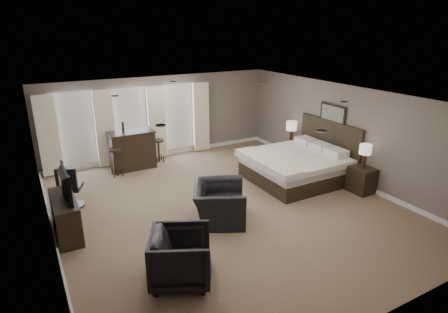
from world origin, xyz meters
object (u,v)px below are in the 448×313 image
bed (299,153)px  lamp_far (291,132)px  bar_stool_left (116,162)px  desk_chair (71,186)px  bar_stool_right (159,151)px  nightstand_near (361,180)px  lamp_near (365,156)px  dresser (66,217)px  tv (62,195)px  bar_counter (132,150)px  nightstand_far (290,151)px  armchair_far (181,255)px  armchair_near (219,197)px

bed → lamp_far: bearing=58.5°
bar_stool_left → desk_chair: desk_chair is taller
desk_chair → bar_stool_right: bearing=-122.7°
nightstand_near → lamp_near: bearing=0.0°
lamp_far → dresser: (-6.92, -1.45, -0.48)m
bed → tv: size_ratio=2.26×
nightstand_near → bar_counter: 6.51m
nightstand_far → desk_chair: 6.64m
dresser → bar_stool_right: (3.14, 3.23, -0.04)m
bed → dresser: size_ratio=1.74×
lamp_far → desk_chair: bearing=-178.6°
desk_chair → lamp_far: bearing=-155.6°
armchair_far → desk_chair: (-1.20, 3.80, 0.02)m
desk_chair → nightstand_far: bearing=-155.6°
nightstand_near → bar_stool_left: bar_stool_left is taller
dresser → bar_stool_left: bar_stool_left is taller
bar_counter → bar_stool_right: bar_counter is taller
bar_counter → bar_stool_left: bearing=-146.8°
nightstand_near → bar_counter: size_ratio=0.50×
armchair_near → bed: bearing=-44.8°
nightstand_far → desk_chair: desk_chair is taller
bar_stool_left → armchair_far: bearing=-92.3°
armchair_near → desk_chair: 3.55m
armchair_near → lamp_far: bearing=-30.8°
lamp_far → armchair_near: bearing=-148.1°
bed → nightstand_near: bearing=-58.5°
bed → armchair_near: bed is taller
desk_chair → lamp_near: bearing=-179.4°
dresser → bar_stool_left: 3.21m
nightstand_near → lamp_far: bearing=90.0°
dresser → lamp_far: bearing=11.8°
bed → lamp_far: size_ratio=3.46×
bar_stool_right → desk_chair: (-2.85, -1.95, 0.16)m
dresser → nightstand_far: bearing=11.8°
lamp_near → bar_stool_left: size_ratio=0.76×
armchair_near → bar_stool_left: (-1.33, 3.69, -0.14)m
bed → nightstand_far: 1.78m
lamp_near → armchair_near: bearing=173.0°
bar_stool_left → bar_stool_right: size_ratio=1.11×
nightstand_far → dresser: 7.07m
lamp_near → lamp_far: (0.00, 2.90, -0.08)m
lamp_far → bar_stool_left: bearing=166.3°
bar_stool_right → desk_chair: 3.46m
nightstand_near → dresser: size_ratio=0.48×
lamp_far → nightstand_near: bearing=-90.0°
tv → bed: bearing=-90.0°
nightstand_far → armchair_near: 4.59m
bar_counter → bar_stool_left: bar_counter is taller
dresser → armchair_near: 3.18m
lamp_near → armchair_far: bearing=-168.9°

